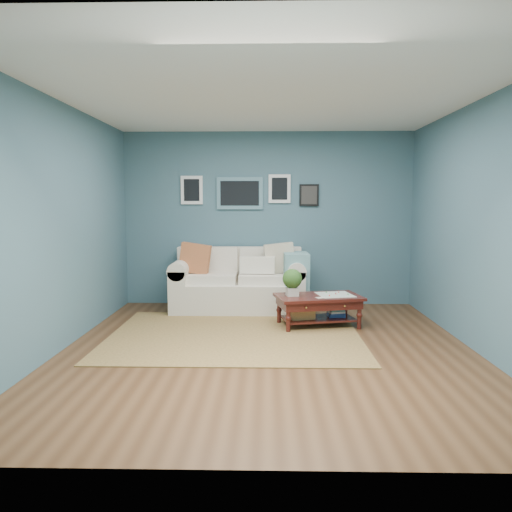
{
  "coord_description": "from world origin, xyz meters",
  "views": [
    {
      "loc": [
        -0.01,
        -5.35,
        1.61
      ],
      "look_at": [
        -0.15,
        1.0,
        0.92
      ],
      "focal_mm": 35.0,
      "sensor_mm": 36.0,
      "label": 1
    }
  ],
  "objects": [
    {
      "name": "loveseat",
      "position": [
        -0.35,
        2.03,
        0.42
      ],
      "size": [
        2.0,
        0.91,
        1.03
      ],
      "color": "white",
      "rests_on": "ground"
    },
    {
      "name": "room_shell",
      "position": [
        -0.01,
        0.06,
        1.36
      ],
      "size": [
        5.0,
        5.02,
        2.7
      ],
      "color": "brown",
      "rests_on": "ground"
    },
    {
      "name": "coffee_table",
      "position": [
        0.6,
        1.04,
        0.34
      ],
      "size": [
        1.19,
        0.84,
        0.76
      ],
      "rotation": [
        0.0,
        0.0,
        0.21
      ],
      "color": "black",
      "rests_on": "ground"
    },
    {
      "name": "area_rug",
      "position": [
        -0.4,
        0.56,
        0.01
      ],
      "size": [
        3.01,
        2.41,
        0.01
      ],
      "primitive_type": "cube",
      "color": "brown",
      "rests_on": "ground"
    }
  ]
}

